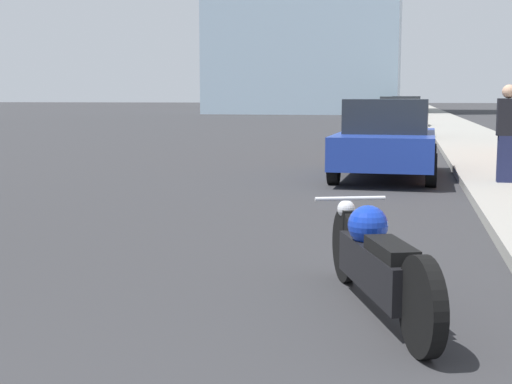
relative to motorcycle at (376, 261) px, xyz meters
name	(u,v)px	position (x,y,z in m)	size (l,w,h in m)	color
sidewalk	(452,125)	(2.58, 35.25, -0.32)	(2.78, 240.00, 0.15)	gray
motorcycle	(376,261)	(0.00, 0.00, 0.00)	(1.04, 2.41, 0.79)	black
parked_car_blue	(387,139)	(-0.19, 9.26, 0.40)	(2.09, 4.44, 1.59)	#1E3899
parked_car_silver	(400,117)	(-0.10, 22.65, 0.46)	(1.83, 4.57, 1.65)	#BCBCC1
parked_car_white	(405,112)	(0.08, 33.14, 0.44)	(1.88, 4.03, 1.67)	silver
parked_car_red	(404,109)	(-0.10, 45.90, 0.42)	(2.02, 3.93, 1.63)	red
parked_car_green	(404,106)	(-0.13, 58.65, 0.42)	(2.30, 4.59, 1.60)	#1E6B33
pedestrian	(507,132)	(1.90, 7.66, 0.63)	(0.36, 0.24, 1.70)	#1E2347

